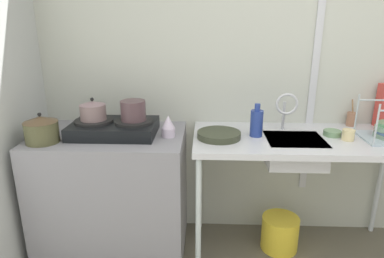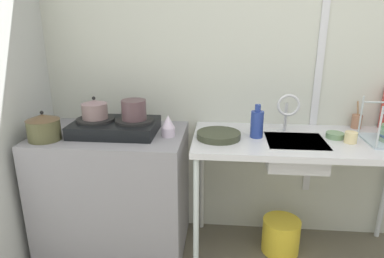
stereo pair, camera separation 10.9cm
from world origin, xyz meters
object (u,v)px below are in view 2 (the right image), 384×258
(pot_on_right_burner, at_px, (134,110))
(percolator, at_px, (168,126))
(stove, at_px, (115,126))
(pot_on_left_burner, at_px, (95,109))
(bottle_by_sink, at_px, (257,124))
(faucet, at_px, (288,107))
(bucket_on_floor, at_px, (281,235))
(cup_by_rack, at_px, (351,137))
(utensil_jar, at_px, (357,121))
(sink_basin, at_px, (295,153))
(small_bowl_on_drainboard, at_px, (335,135))
(frying_pan, at_px, (219,135))
(pot_beside_stove, at_px, (44,127))

(pot_on_right_burner, height_order, percolator, pot_on_right_burner)
(stove, relative_size, pot_on_left_burner, 3.24)
(bottle_by_sink, bearing_deg, pot_on_left_burner, -179.82)
(pot_on_left_burner, distance_m, faucet, 1.30)
(pot_on_left_burner, xyz_separation_m, bucket_on_floor, (1.31, 0.04, -0.93))
(pot_on_right_burner, height_order, cup_by_rack, pot_on_right_burner)
(bucket_on_floor, bearing_deg, percolator, -175.31)
(utensil_jar, bearing_deg, sink_basin, -146.73)
(pot_on_left_burner, xyz_separation_m, faucet, (1.30, 0.10, 0.02))
(faucet, relative_size, utensil_jar, 1.44)
(stove, distance_m, faucet, 1.17)
(stove, bearing_deg, percolator, -4.83)
(pot_on_right_burner, bearing_deg, pot_on_left_burner, 180.00)
(percolator, bearing_deg, stove, 175.17)
(faucet, distance_m, cup_by_rack, 0.43)
(percolator, xyz_separation_m, small_bowl_on_drainboard, (1.09, 0.06, -0.05))
(faucet, distance_m, frying_pan, 0.51)
(percolator, distance_m, small_bowl_on_drainboard, 1.10)
(stove, height_order, pot_on_right_burner, pot_on_right_burner)
(percolator, relative_size, bucket_on_floor, 0.54)
(sink_basin, height_order, cup_by_rack, cup_by_rack)
(pot_on_left_burner, relative_size, bucket_on_floor, 0.64)
(percolator, height_order, sink_basin, percolator)
(percolator, relative_size, sink_basin, 0.39)
(faucet, xyz_separation_m, utensil_jar, (0.52, 0.17, -0.13))
(sink_basin, distance_m, utensil_jar, 0.59)
(cup_by_rack, relative_size, bucket_on_floor, 0.28)
(sink_basin, distance_m, faucet, 0.31)
(stove, xyz_separation_m, bucket_on_floor, (1.18, 0.04, -0.82))
(cup_by_rack, xyz_separation_m, bottle_by_sink, (-0.58, 0.06, 0.06))
(sink_basin, xyz_separation_m, utensil_jar, (0.48, 0.32, 0.13))
(utensil_jar, bearing_deg, percolator, -166.98)
(stove, relative_size, small_bowl_on_drainboard, 4.89)
(percolator, bearing_deg, bottle_by_sink, 3.41)
(sink_basin, bearing_deg, small_bowl_on_drainboard, 16.13)
(stove, distance_m, small_bowl_on_drainboard, 1.47)
(bottle_by_sink, bearing_deg, utensil_jar, 20.21)
(pot_beside_stove, relative_size, utensil_jar, 1.09)
(pot_beside_stove, height_order, frying_pan, pot_beside_stove)
(pot_on_right_burner, xyz_separation_m, utensil_jar, (1.55, 0.27, -0.12))
(frying_pan, relative_size, small_bowl_on_drainboard, 2.49)
(stove, height_order, sink_basin, stove)
(stove, height_order, bottle_by_sink, bottle_by_sink)
(percolator, distance_m, utensil_jar, 1.35)
(utensil_jar, height_order, bucket_on_floor, utensil_jar)
(sink_basin, relative_size, small_bowl_on_drainboard, 3.23)
(cup_by_rack, bearing_deg, pot_beside_stove, -176.39)
(stove, distance_m, percolator, 0.37)
(small_bowl_on_drainboard, bearing_deg, stove, -178.74)
(bottle_by_sink, bearing_deg, cup_by_rack, -5.56)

